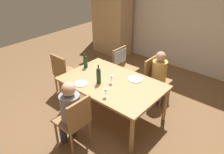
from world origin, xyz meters
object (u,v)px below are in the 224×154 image
(wine_glass_near_left, at_px, (106,91))
(wine_glass_centre, at_px, (111,78))
(dining_table, at_px, (112,85))
(dinner_plate_host, at_px, (81,84))
(armoire_cabinet, at_px, (112,17))
(wine_bottle_dark_red, at_px, (99,75))
(chair_left_end, at_px, (64,71))
(person_woman_host, at_px, (70,110))
(dinner_plate_guest_left, at_px, (135,79))
(wine_bottle_tall_green, at_px, (85,61))
(chair_far_right, at_px, (155,77))
(person_man_bearded, at_px, (160,74))
(chair_far_left, at_px, (122,62))
(chair_near, at_px, (75,119))

(wine_glass_near_left, xyz_separation_m, wine_glass_centre, (-0.21, 0.39, 0.00))
(dining_table, height_order, dinner_plate_host, dinner_plate_host)
(armoire_cabinet, xyz_separation_m, wine_bottle_dark_red, (1.85, -2.52, -0.21))
(chair_left_end, xyz_separation_m, wine_bottle_dark_red, (1.13, -0.10, 0.35))
(wine_bottle_dark_red, bearing_deg, person_woman_host, -80.92)
(dinner_plate_host, xyz_separation_m, dinner_plate_guest_left, (0.64, 0.75, 0.00))
(person_woman_host, distance_m, dinner_plate_guest_left, 1.34)
(dinner_plate_guest_left, bearing_deg, wine_bottle_tall_green, -166.78)
(wine_glass_near_left, height_order, wine_glass_centre, same)
(chair_far_right, bearing_deg, person_man_bearded, 90.00)
(dinner_plate_guest_left, bearing_deg, chair_left_end, -164.61)
(wine_bottle_dark_red, bearing_deg, chair_left_end, 175.17)
(dining_table, bearing_deg, person_woman_host, -91.54)
(dinner_plate_host, bearing_deg, chair_far_right, 63.46)
(wine_glass_centre, bearing_deg, chair_far_left, 118.67)
(dining_table, xyz_separation_m, dinner_plate_host, (-0.37, -0.41, 0.08))
(chair_near, height_order, chair_far_left, same)
(dining_table, relative_size, chair_far_right, 1.96)
(person_man_bearded, distance_m, wine_glass_near_left, 1.41)
(chair_left_end, relative_size, chair_far_left, 1.00)
(dining_table, bearing_deg, person_man_bearded, 65.89)
(armoire_cabinet, bearing_deg, person_man_bearded, -29.37)
(armoire_cabinet, distance_m, person_man_bearded, 2.83)
(chair_far_right, height_order, wine_glass_near_left, chair_far_right)
(chair_far_right, xyz_separation_m, wine_bottle_dark_red, (-0.47, -1.15, 0.35))
(wine_bottle_tall_green, bearing_deg, chair_far_left, 74.21)
(dining_table, distance_m, chair_near, 0.98)
(chair_left_end, height_order, person_man_bearded, person_man_bearded)
(person_woman_host, relative_size, dinner_plate_host, 4.74)
(person_woman_host, distance_m, wine_glass_near_left, 0.63)
(armoire_cabinet, height_order, chair_far_right, armoire_cabinet)
(person_man_bearded, distance_m, dinner_plate_guest_left, 0.65)
(dinner_plate_guest_left, bearing_deg, wine_glass_centre, -124.39)
(person_man_bearded, relative_size, dinner_plate_guest_left, 4.10)
(wine_bottle_tall_green, relative_size, dinner_plate_host, 1.28)
(wine_glass_near_left, height_order, dinner_plate_guest_left, wine_glass_near_left)
(wine_glass_near_left, distance_m, dinner_plate_guest_left, 0.77)
(armoire_cabinet, xyz_separation_m, wine_bottle_tall_green, (1.23, -2.24, -0.23))
(dining_table, height_order, chair_left_end, chair_left_end)
(chair_far_left, xyz_separation_m, wine_bottle_tall_green, (-0.25, -0.87, 0.27))
(armoire_cabinet, bearing_deg, wine_glass_near_left, -51.02)
(armoire_cabinet, xyz_separation_m, dinner_plate_host, (1.63, -2.74, -0.36))
(chair_near, distance_m, dinner_plate_host, 0.75)
(chair_far_left, height_order, person_man_bearded, person_man_bearded)
(dining_table, height_order, wine_glass_near_left, wine_glass_near_left)
(dining_table, relative_size, chair_left_end, 1.96)
(chair_near, relative_size, person_woman_host, 0.80)
(chair_left_end, xyz_separation_m, chair_far_left, (0.75, 1.05, 0.06))
(dining_table, distance_m, person_man_bearded, 1.06)
(chair_far_left, bearing_deg, dinner_plate_guest_left, 51.92)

